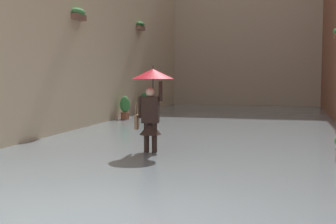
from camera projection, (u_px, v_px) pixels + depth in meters
ground_plane at (215, 129)px, 15.46m from camera, size 60.00×60.00×0.00m
flood_water at (215, 127)px, 15.45m from camera, size 9.01×26.64×0.12m
building_facade_far at (247, 19)px, 25.83m from camera, size 11.81×1.80×10.11m
person_wading at (151, 96)px, 9.98m from camera, size 0.94×0.94×2.07m
potted_plant_far_right at (144, 103)px, 20.13m from camera, size 0.39×0.39×1.05m
potted_plant_mid_right at (125, 109)px, 17.52m from camera, size 0.39×0.39×1.02m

